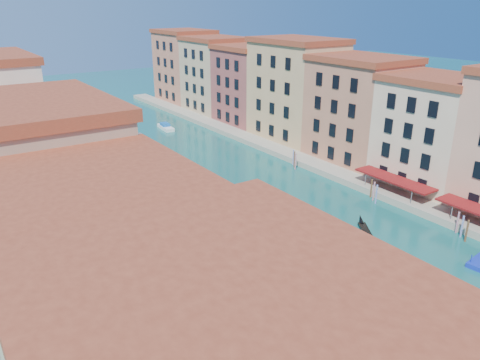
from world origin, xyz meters
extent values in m
cube|color=maroon|center=(-26.00, 8.00, 18.50)|extent=(12.80, 16.40, 1.00)
cube|color=tan|center=(-26.00, 23.50, 8.50)|extent=(12.00, 15.00, 17.00)
cube|color=maroon|center=(-26.00, 23.50, 17.50)|extent=(12.80, 15.40, 1.00)
cube|color=#9F7D60|center=(-26.00, 39.50, 9.50)|extent=(12.00, 17.00, 19.00)
cube|color=maroon|center=(-26.00, 39.50, 19.50)|extent=(12.80, 17.40, 1.00)
cube|color=#E2AE95|center=(-26.00, 55.00, 8.25)|extent=(12.00, 14.00, 16.50)
cube|color=maroon|center=(-26.00, 55.00, 17.00)|extent=(12.80, 14.40, 1.00)
cube|color=beige|center=(30.00, 39.00, 8.25)|extent=(12.00, 14.00, 16.50)
cube|color=maroon|center=(30.00, 39.00, 17.00)|extent=(12.80, 14.40, 1.00)
cube|color=#B36B4D|center=(30.00, 54.00, 9.00)|extent=(12.00, 16.00, 18.00)
cube|color=maroon|center=(30.00, 54.00, 18.50)|extent=(12.80, 16.40, 1.00)
cube|color=tan|center=(30.00, 71.00, 10.00)|extent=(12.00, 18.00, 20.00)
cube|color=maroon|center=(30.00, 71.00, 20.50)|extent=(12.80, 18.40, 1.00)
cube|color=brown|center=(30.00, 87.50, 8.75)|extent=(12.00, 15.00, 17.50)
cube|color=maroon|center=(30.00, 87.50, 18.00)|extent=(12.80, 15.40, 1.00)
cube|color=tan|center=(30.00, 103.00, 9.25)|extent=(12.00, 16.00, 18.50)
cube|color=maroon|center=(30.00, 103.00, 19.00)|extent=(12.80, 16.40, 1.00)
cube|color=#B96B4F|center=(30.00, 119.50, 9.75)|extent=(12.00, 17.00, 19.50)
cube|color=maroon|center=(30.00, 119.50, 20.00)|extent=(12.80, 17.40, 1.00)
cube|color=#ADA48B|center=(22.00, 65.00, 0.50)|extent=(4.00, 140.00, 1.00)
cylinder|color=slate|center=(20.80, 28.60, 1.50)|extent=(0.12, 0.12, 3.00)
cube|color=maroon|center=(22.20, 39.00, 3.00)|extent=(3.20, 12.60, 0.25)
cylinder|color=slate|center=(20.80, 34.80, 1.50)|extent=(0.12, 0.12, 3.00)
cylinder|color=slate|center=(20.80, 43.20, 1.50)|extent=(0.12, 0.12, 3.00)
cylinder|color=#532F1C|center=(18.50, 25.00, 1.30)|extent=(0.24, 0.24, 3.20)
cylinder|color=#532F1C|center=(19.10, 26.00, 1.30)|extent=(0.24, 0.24, 3.20)
cylinder|color=#532F1C|center=(19.70, 27.00, 1.30)|extent=(0.24, 0.24, 3.20)
cylinder|color=#532F1C|center=(18.50, 39.00, 1.30)|extent=(0.24, 0.24, 3.20)
cylinder|color=#532F1C|center=(19.10, 40.00, 1.30)|extent=(0.24, 0.24, 3.20)
cylinder|color=#532F1C|center=(19.70, 41.00, 1.30)|extent=(0.24, 0.24, 3.20)
cylinder|color=#532F1C|center=(18.50, 57.00, 1.30)|extent=(0.24, 0.24, 3.20)
cylinder|color=#532F1C|center=(19.10, 58.00, 1.30)|extent=(0.24, 0.24, 3.20)
cylinder|color=#532F1C|center=(19.70, 59.00, 1.30)|extent=(0.24, 0.24, 3.20)
cube|color=silver|center=(-13.35, 24.49, 0.53)|extent=(5.51, 17.96, 1.06)
cube|color=silver|center=(-13.35, 24.49, 1.68)|extent=(4.76, 14.40, 1.41)
cube|color=slate|center=(-13.35, 24.49, 2.52)|extent=(5.06, 14.86, 0.22)
cube|color=#F05F0E|center=(-13.35, 24.49, 1.02)|extent=(5.56, 17.97, 0.22)
cube|color=silver|center=(-0.72, 76.69, 0.61)|extent=(4.59, 20.22, 1.21)
cube|color=silver|center=(-0.72, 76.69, 1.92)|extent=(4.08, 16.18, 1.62)
cube|color=slate|center=(-0.72, 76.69, 2.88)|extent=(4.38, 16.68, 0.25)
cube|color=#F05F0E|center=(-0.72, 76.69, 1.16)|extent=(4.64, 20.22, 0.25)
cube|color=black|center=(1.42, 34.01, 0.23)|extent=(1.80, 9.48, 0.47)
cone|color=black|center=(1.78, 39.23, 0.63)|extent=(1.09, 2.16, 1.76)
cone|color=black|center=(1.06, 28.78, 0.52)|extent=(1.06, 1.80, 1.55)
imported|color=#232E26|center=(1.15, 30.04, 1.32)|extent=(0.69, 0.48, 1.81)
cube|color=black|center=(9.16, 31.94, 0.20)|extent=(5.40, 7.25, 0.41)
cone|color=black|center=(11.71, 35.66, 0.54)|extent=(1.69, 1.95, 1.51)
cone|color=black|center=(6.62, 28.22, 0.45)|extent=(1.52, 1.70, 1.33)
imported|color=#2A2924|center=(7.23, 29.11, 1.14)|extent=(0.96, 0.91, 1.56)
cube|color=black|center=(3.81, 44.68, 0.20)|extent=(3.11, 7.96, 0.40)
cone|color=black|center=(2.60, 48.96, 0.53)|extent=(1.25, 1.93, 1.49)
cone|color=black|center=(5.02, 40.41, 0.44)|extent=(1.17, 1.64, 1.31)
cube|color=white|center=(0.71, 48.65, 0.37)|extent=(2.45, 6.63, 0.75)
cube|color=#1560B2|center=(0.68, 49.11, 1.02)|extent=(1.85, 2.89, 0.65)
cube|color=white|center=(11.85, 95.21, 0.37)|extent=(2.63, 6.56, 0.73)
cube|color=#1560B2|center=(11.89, 95.66, 1.00)|extent=(1.91, 2.89, 0.64)
camera|label=1|loc=(-32.77, -1.75, 27.36)|focal=35.00mm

